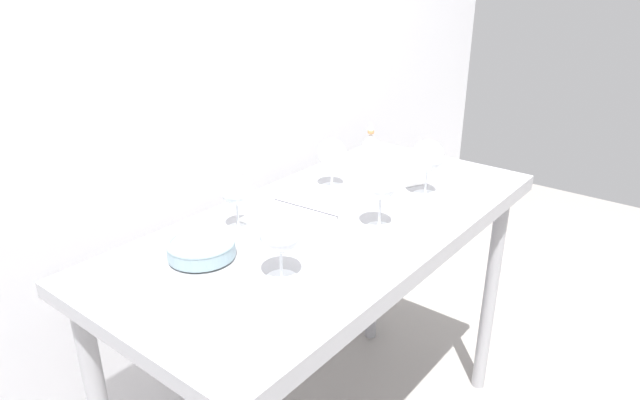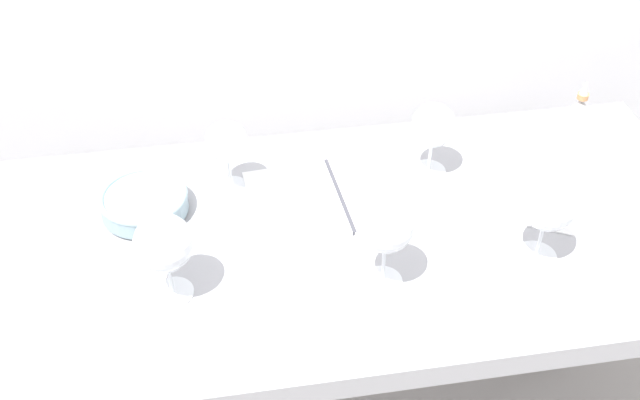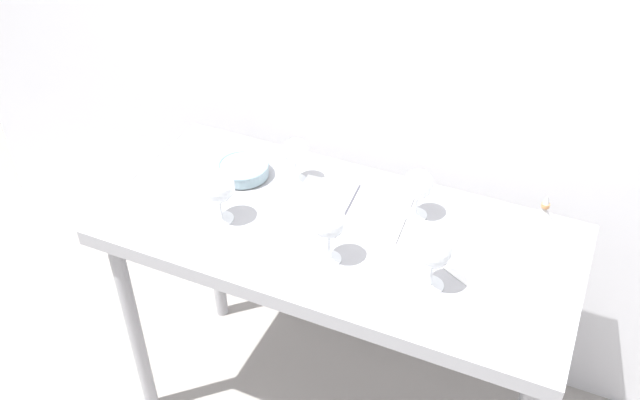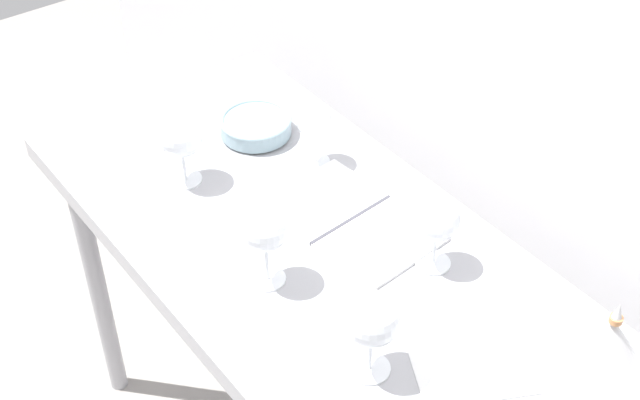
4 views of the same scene
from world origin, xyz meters
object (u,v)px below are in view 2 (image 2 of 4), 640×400
(open_notebook, at_px, (339,196))
(tasting_sheet_upper, at_px, (557,198))
(wine_glass_far_right, at_px, (433,127))
(tasting_bowl, at_px, (144,202))
(wine_glass_near_center, at_px, (386,227))
(wine_glass_near_left, at_px, (164,245))
(decanter_funnel, at_px, (578,114))
(wine_glass_near_right, at_px, (549,206))
(wine_glass_far_left, at_px, (227,144))

(open_notebook, xyz_separation_m, tasting_sheet_upper, (0.42, -0.07, -0.00))
(wine_glass_far_right, distance_m, tasting_bowl, 0.58)
(tasting_bowl, bearing_deg, tasting_sheet_upper, -6.23)
(wine_glass_near_center, relative_size, open_notebook, 0.50)
(wine_glass_near_left, height_order, decanter_funnel, wine_glass_near_left)
(wine_glass_near_center, bearing_deg, wine_glass_near_right, 3.22)
(wine_glass_near_center, xyz_separation_m, wine_glass_near_right, (0.29, 0.02, -0.01))
(wine_glass_near_right, bearing_deg, wine_glass_near_left, 178.70)
(wine_glass_near_left, bearing_deg, open_notebook, 31.78)
(open_notebook, xyz_separation_m, decanter_funnel, (0.55, 0.14, 0.04))
(decanter_funnel, bearing_deg, wine_glass_near_right, -122.44)
(wine_glass_near_right, distance_m, wine_glass_far_left, 0.60)
(wine_glass_far_right, bearing_deg, wine_glass_near_left, -154.16)
(tasting_bowl, bearing_deg, wine_glass_far_left, 15.50)
(wine_glass_near_right, xyz_separation_m, open_notebook, (-0.32, 0.22, -0.12))
(wine_glass_near_right, xyz_separation_m, tasting_sheet_upper, (0.10, 0.15, -0.12))
(tasting_bowl, bearing_deg, open_notebook, -2.39)
(wine_glass_near_center, relative_size, wine_glass_far_right, 1.14)
(wine_glass_near_center, bearing_deg, wine_glass_far_right, 60.50)
(wine_glass_near_center, bearing_deg, decanter_funnel, 35.90)
(tasting_sheet_upper, bearing_deg, wine_glass_near_right, -96.91)
(wine_glass_near_left, bearing_deg, decanter_funnel, 21.29)
(wine_glass_far_left, bearing_deg, wine_glass_far_right, -1.81)
(tasting_sheet_upper, bearing_deg, wine_glass_far_right, 179.94)
(wine_glass_near_right, bearing_deg, tasting_bowl, 161.46)
(open_notebook, relative_size, tasting_bowl, 2.17)
(tasting_sheet_upper, distance_m, decanter_funnel, 0.25)
(wine_glass_near_left, bearing_deg, wine_glass_near_right, -1.30)
(tasting_sheet_upper, xyz_separation_m, tasting_bowl, (-0.80, 0.09, 0.03))
(wine_glass_far_left, height_order, decanter_funnel, wine_glass_far_left)
(wine_glass_far_left, relative_size, wine_glass_near_left, 0.91)
(wine_glass_near_left, xyz_separation_m, decanter_funnel, (0.88, 0.34, -0.08))
(decanter_funnel, bearing_deg, open_notebook, -165.86)
(tasting_sheet_upper, height_order, tasting_bowl, tasting_bowl)
(open_notebook, relative_size, tasting_sheet_upper, 1.80)
(wine_glass_near_center, distance_m, wine_glass_far_left, 0.38)
(wine_glass_near_center, distance_m, tasting_bowl, 0.49)
(wine_glass_near_left, bearing_deg, tasting_sheet_upper, 9.96)
(wine_glass_near_right, relative_size, decanter_funnel, 1.41)
(wine_glass_far_left, relative_size, tasting_sheet_upper, 0.76)
(wine_glass_far_left, xyz_separation_m, wine_glass_near_left, (-0.12, -0.27, 0.01))
(tasting_bowl, bearing_deg, decanter_funnel, 7.53)
(wine_glass_near_center, xyz_separation_m, wine_glass_far_left, (-0.24, 0.30, -0.02))
(tasting_sheet_upper, bearing_deg, open_notebook, -161.79)
(wine_glass_far_right, distance_m, tasting_sheet_upper, 0.28)
(wine_glass_near_center, relative_size, wine_glass_near_left, 1.06)
(tasting_sheet_upper, bearing_deg, wine_glass_far_left, -164.16)
(open_notebook, bearing_deg, decanter_funnel, 9.67)
(wine_glass_near_right, bearing_deg, open_notebook, 145.83)
(wine_glass_near_left, bearing_deg, tasting_bowl, 102.34)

